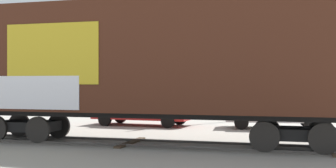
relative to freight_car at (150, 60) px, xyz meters
name	(u,v)px	position (x,y,z in m)	size (l,w,h in m)	color
ground_plane	(114,143)	(-1.30, 0.00, -2.87)	(260.00, 260.00, 0.00)	gray
track	(168,144)	(0.64, 0.01, -2.83)	(60.02, 3.13, 0.08)	#4C4742
freight_car	(150,60)	(0.00, 0.00, 0.00)	(15.10, 3.14, 5.00)	#472316
flagpole	(232,22)	(1.36, 10.08, 2.54)	(0.24, 1.43, 8.67)	silver
hillside	(266,70)	(-1.27, 73.54, 1.71)	(111.25, 43.42, 14.05)	silver
parked_car_red	(142,108)	(-2.57, 6.36, -2.01)	(4.88, 2.17, 1.72)	#B21E1E
parked_car_white	(274,108)	(3.77, 6.73, -1.95)	(4.61, 2.29, 1.81)	silver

